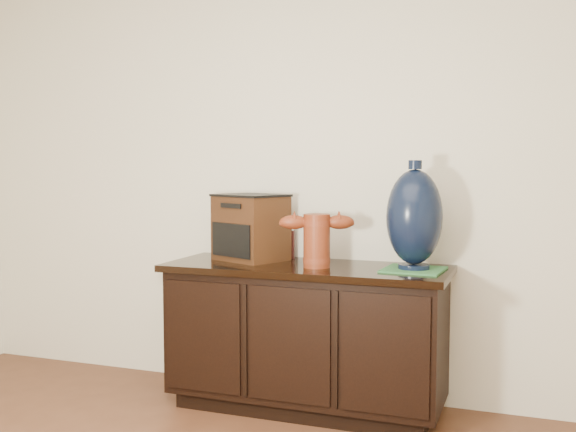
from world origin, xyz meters
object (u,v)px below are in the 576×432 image
at_px(tv_radio, 251,227).
at_px(spray_can, 289,242).
at_px(terracotta_vessel, 317,237).
at_px(lamp_base, 414,217).
at_px(sideboard, 306,336).

distance_m(tv_radio, spray_can, 0.24).
xyz_separation_m(terracotta_vessel, lamp_base, (0.48, 0.07, 0.11)).
xyz_separation_m(sideboard, lamp_base, (0.55, 0.02, 0.63)).
bearing_deg(sideboard, lamp_base, 1.76).
distance_m(tv_radio, lamp_base, 0.90).
bearing_deg(lamp_base, spray_can, 165.05).
bearing_deg(lamp_base, sideboard, -178.24).
bearing_deg(tv_radio, spray_can, 61.11).
height_order(terracotta_vessel, tv_radio, tv_radio).
distance_m(terracotta_vessel, lamp_base, 0.49).
bearing_deg(terracotta_vessel, lamp_base, -13.38).
distance_m(terracotta_vessel, tv_radio, 0.44).
relative_size(sideboard, tv_radio, 3.31).
xyz_separation_m(terracotta_vessel, tv_radio, (-0.42, 0.13, 0.03)).
distance_m(sideboard, spray_can, 0.53).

